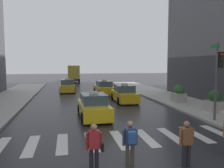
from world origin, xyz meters
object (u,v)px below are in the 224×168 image
(taxi_lead, at_px, (94,107))
(planter_near_corner, at_px, (215,102))
(traffic_light_pole, at_px, (218,70))
(pedestrian_with_handbag, at_px, (94,145))
(box_truck, at_px, (74,73))
(pedestrian_plain_coat, at_px, (187,141))
(planter_mid_block, at_px, (179,94))
(taxi_second, at_px, (124,94))
(taxi_fourth, at_px, (67,86))
(pedestrian_with_backpack, at_px, (130,140))
(taxi_third, at_px, (104,88))

(taxi_lead, relative_size, planter_near_corner, 2.86)
(traffic_light_pole, bearing_deg, taxi_lead, 158.67)
(planter_near_corner, bearing_deg, pedestrian_with_handbag, -143.56)
(planter_near_corner, bearing_deg, box_truck, 105.92)
(box_truck, distance_m, pedestrian_plain_coat, 39.14)
(planter_near_corner, bearing_deg, planter_mid_block, 96.00)
(box_truck, bearing_deg, planter_near_corner, -74.08)
(taxi_second, bearing_deg, taxi_fourth, 120.48)
(taxi_fourth, bearing_deg, pedestrian_with_backpack, -84.97)
(taxi_fourth, distance_m, planter_near_corner, 18.65)
(taxi_lead, xyz_separation_m, planter_mid_block, (8.33, 3.88, 0.15))
(taxi_lead, distance_m, planter_mid_block, 9.20)
(taxi_third, distance_m, pedestrian_plain_coat, 19.57)
(pedestrian_with_handbag, distance_m, planter_mid_block, 14.87)
(pedestrian_with_handbag, bearing_deg, pedestrian_plain_coat, -5.00)
(taxi_third, height_order, planter_near_corner, taxi_third)
(traffic_light_pole, distance_m, taxi_lead, 8.22)
(planter_near_corner, bearing_deg, pedestrian_plain_coat, -131.15)
(traffic_light_pole, xyz_separation_m, box_truck, (-7.50, 33.86, -1.41))
(box_truck, xyz_separation_m, pedestrian_plain_coat, (2.50, -39.05, -0.91))
(taxi_fourth, xyz_separation_m, planter_mid_block, (9.97, -10.99, 0.15))
(pedestrian_with_backpack, distance_m, pedestrian_plain_coat, 1.97)
(taxi_second, xyz_separation_m, box_truck, (-3.88, 25.16, 1.13))
(taxi_lead, distance_m, pedestrian_plain_coat, 8.36)
(pedestrian_with_backpack, height_order, planter_mid_block, planter_mid_block)
(taxi_second, relative_size, box_truck, 0.60)
(taxi_lead, bearing_deg, taxi_second, 57.88)
(traffic_light_pole, bearing_deg, pedestrian_with_backpack, -145.10)
(taxi_third, distance_m, taxi_fourth, 5.44)
(taxi_fourth, height_order, planter_near_corner, taxi_fourth)
(taxi_second, xyz_separation_m, pedestrian_plain_coat, (-1.38, -13.89, 0.21))
(taxi_fourth, bearing_deg, planter_mid_block, -47.79)
(pedestrian_with_handbag, bearing_deg, box_truck, 88.96)
(planter_mid_block, bearing_deg, pedestrian_plain_coat, -116.89)
(taxi_fourth, relative_size, box_truck, 0.60)
(pedestrian_plain_coat, bearing_deg, taxi_second, 84.31)
(traffic_light_pole, relative_size, taxi_third, 1.04)
(traffic_light_pole, xyz_separation_m, planter_mid_block, (1.05, 6.73, -2.38))
(taxi_second, height_order, pedestrian_with_backpack, taxi_second)
(taxi_second, xyz_separation_m, planter_near_corner, (5.13, -6.44, 0.15))
(pedestrian_with_backpack, height_order, planter_near_corner, planter_near_corner)
(taxi_lead, bearing_deg, traffic_light_pole, -21.33)
(box_truck, xyz_separation_m, planter_mid_block, (8.54, -27.13, -0.98))
(traffic_light_pole, distance_m, pedestrian_with_backpack, 8.76)
(taxi_third, xyz_separation_m, planter_mid_block, (5.68, -7.65, 0.15))
(taxi_third, bearing_deg, pedestrian_plain_coat, -91.08)
(taxi_lead, distance_m, pedestrian_with_handbag, 7.81)
(taxi_third, height_order, taxi_fourth, same)
(planter_mid_block, bearing_deg, taxi_second, 157.08)
(pedestrian_with_backpack, bearing_deg, taxi_fourth, 95.03)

